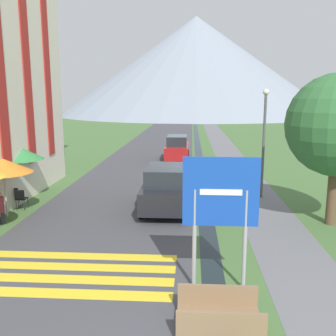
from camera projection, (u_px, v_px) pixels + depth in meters
name	position (u px, v px, depth m)	size (l,w,h in m)	color
ground_plane	(182.00, 166.00, 24.98)	(160.00, 160.00, 0.00)	#476B38
road	(158.00, 146.00, 34.93)	(6.40, 60.00, 0.01)	#424247
footpath	(224.00, 146.00, 34.56)	(2.20, 60.00, 0.01)	slate
drainage_channel	(198.00, 146.00, 34.71)	(0.60, 60.00, 0.00)	black
crosswalk_marking	(72.00, 273.00, 9.88)	(5.44, 2.54, 0.01)	yellow
mountain_distant	(196.00, 66.00, 92.34)	(66.51, 66.51, 23.59)	gray
road_sign	(221.00, 204.00, 8.70)	(1.77, 0.11, 3.24)	#9E9EA3
footbridge	(219.00, 317.00, 7.51)	(1.70, 1.10, 0.65)	#846647
parked_car_near	(166.00, 188.00, 15.28)	(1.92, 4.24, 1.82)	black
parked_car_far	(177.00, 148.00, 26.88)	(1.73, 4.24, 1.82)	#A31919
cafe_chair_far_right	(15.00, 195.00, 15.62)	(0.40, 0.40, 0.85)	#232328
cafe_chair_far_left	(21.00, 198.00, 15.28)	(0.40, 0.40, 0.85)	#232328
cafe_umbrella_middle_orange	(3.00, 166.00, 14.16)	(2.16, 2.16, 2.27)	#B7B2A8
cafe_umbrella_rear_green	(20.00, 153.00, 16.27)	(2.06, 2.06, 2.42)	#B7B2A8
person_seated_near	(0.00, 206.00, 13.52)	(0.32, 0.32, 1.23)	#282833
streetlamp	(264.00, 134.00, 16.75)	(0.28, 0.28, 4.91)	#515156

